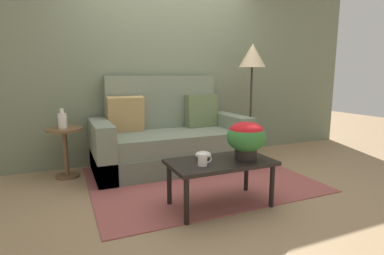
{
  "coord_description": "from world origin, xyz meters",
  "views": [
    {
      "loc": [
        -1.4,
        -2.99,
        1.19
      ],
      "look_at": [
        -0.12,
        -0.04,
        0.63
      ],
      "focal_mm": 28.39,
      "sensor_mm": 36.0,
      "label": 1
    }
  ],
  "objects_px": {
    "couch": "(170,140)",
    "side_table": "(65,144)",
    "coffee_table": "(220,166)",
    "snack_bowl": "(203,155)",
    "potted_plant": "(246,137)",
    "coffee_mug": "(203,160)",
    "table_vase": "(62,120)",
    "floor_lamp": "(252,62)"
  },
  "relations": [
    {
      "from": "floor_lamp",
      "to": "coffee_mug",
      "type": "height_order",
      "value": "floor_lamp"
    },
    {
      "from": "potted_plant",
      "to": "coffee_table",
      "type": "bearing_deg",
      "value": 167.33
    },
    {
      "from": "side_table",
      "to": "table_vase",
      "type": "bearing_deg",
      "value": 146.73
    },
    {
      "from": "couch",
      "to": "table_vase",
      "type": "distance_m",
      "value": 1.31
    },
    {
      "from": "couch",
      "to": "side_table",
      "type": "bearing_deg",
      "value": 176.41
    },
    {
      "from": "snack_bowl",
      "to": "table_vase",
      "type": "distance_m",
      "value": 1.77
    },
    {
      "from": "table_vase",
      "to": "potted_plant",
      "type": "bearing_deg",
      "value": -44.43
    },
    {
      "from": "coffee_table",
      "to": "side_table",
      "type": "xyz_separation_m",
      "value": [
        -1.27,
        1.42,
        0.03
      ]
    },
    {
      "from": "couch",
      "to": "coffee_table",
      "type": "bearing_deg",
      "value": -89.41
    },
    {
      "from": "coffee_mug",
      "to": "snack_bowl",
      "type": "height_order",
      "value": "coffee_mug"
    },
    {
      "from": "coffee_table",
      "to": "snack_bowl",
      "type": "relative_size",
      "value": 6.36
    },
    {
      "from": "couch",
      "to": "snack_bowl",
      "type": "relative_size",
      "value": 13.07
    },
    {
      "from": "coffee_table",
      "to": "potted_plant",
      "type": "xyz_separation_m",
      "value": [
        0.23,
        -0.05,
        0.26
      ]
    },
    {
      "from": "potted_plant",
      "to": "snack_bowl",
      "type": "bearing_deg",
      "value": 155.98
    },
    {
      "from": "side_table",
      "to": "coffee_mug",
      "type": "relative_size",
      "value": 4.63
    },
    {
      "from": "snack_bowl",
      "to": "side_table",
      "type": "bearing_deg",
      "value": 131.05
    },
    {
      "from": "snack_bowl",
      "to": "table_vase",
      "type": "xyz_separation_m",
      "value": [
        -1.16,
        1.32,
        0.21
      ]
    },
    {
      "from": "side_table",
      "to": "snack_bowl",
      "type": "xyz_separation_m",
      "value": [
        1.15,
        -1.32,
        0.06
      ]
    },
    {
      "from": "floor_lamp",
      "to": "snack_bowl",
      "type": "distance_m",
      "value": 2.0
    },
    {
      "from": "coffee_table",
      "to": "couch",
      "type": "bearing_deg",
      "value": 90.59
    },
    {
      "from": "potted_plant",
      "to": "coffee_mug",
      "type": "height_order",
      "value": "potted_plant"
    },
    {
      "from": "floor_lamp",
      "to": "snack_bowl",
      "type": "relative_size",
      "value": 10.95
    },
    {
      "from": "coffee_table",
      "to": "table_vase",
      "type": "height_order",
      "value": "table_vase"
    },
    {
      "from": "coffee_table",
      "to": "floor_lamp",
      "type": "relative_size",
      "value": 0.58
    },
    {
      "from": "floor_lamp",
      "to": "potted_plant",
      "type": "height_order",
      "value": "floor_lamp"
    },
    {
      "from": "side_table",
      "to": "potted_plant",
      "type": "xyz_separation_m",
      "value": [
        1.5,
        -1.47,
        0.23
      ]
    },
    {
      "from": "couch",
      "to": "snack_bowl",
      "type": "distance_m",
      "value": 1.25
    },
    {
      "from": "side_table",
      "to": "table_vase",
      "type": "xyz_separation_m",
      "value": [
        -0.01,
        0.01,
        0.28
      ]
    },
    {
      "from": "potted_plant",
      "to": "coffee_mug",
      "type": "relative_size",
      "value": 2.78
    },
    {
      "from": "snack_bowl",
      "to": "coffee_mug",
      "type": "bearing_deg",
      "value": -116.3
    },
    {
      "from": "coffee_table",
      "to": "potted_plant",
      "type": "height_order",
      "value": "potted_plant"
    },
    {
      "from": "couch",
      "to": "table_vase",
      "type": "relative_size",
      "value": 8.48
    },
    {
      "from": "coffee_table",
      "to": "snack_bowl",
      "type": "bearing_deg",
      "value": 139.19
    },
    {
      "from": "couch",
      "to": "floor_lamp",
      "type": "height_order",
      "value": "floor_lamp"
    },
    {
      "from": "side_table",
      "to": "snack_bowl",
      "type": "distance_m",
      "value": 1.75
    },
    {
      "from": "couch",
      "to": "coffee_table",
      "type": "distance_m",
      "value": 1.34
    },
    {
      "from": "side_table",
      "to": "snack_bowl",
      "type": "relative_size",
      "value": 3.96
    },
    {
      "from": "couch",
      "to": "potted_plant",
      "type": "relative_size",
      "value": 5.49
    },
    {
      "from": "coffee_table",
      "to": "floor_lamp",
      "type": "xyz_separation_m",
      "value": [
        1.21,
        1.31,
        0.99
      ]
    },
    {
      "from": "side_table",
      "to": "coffee_mug",
      "type": "height_order",
      "value": "side_table"
    },
    {
      "from": "snack_bowl",
      "to": "table_vase",
      "type": "bearing_deg",
      "value": 131.17
    },
    {
      "from": "couch",
      "to": "snack_bowl",
      "type": "bearing_deg",
      "value": -95.01
    }
  ]
}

